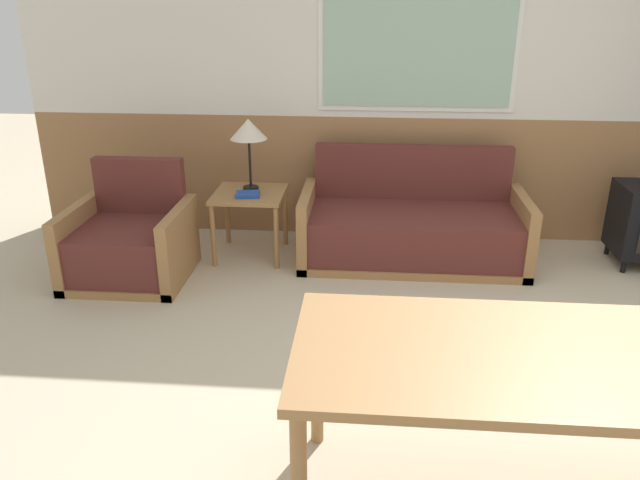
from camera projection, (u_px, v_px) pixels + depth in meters
The scene contains 8 objects.
ground_plane at pixel (492, 423), 3.14m from camera, with size 16.00×16.00×0.00m, color beige.
wall_back at pixel (452, 79), 5.07m from camera, with size 7.20×0.09×2.70m.
couch at pixel (412, 229), 4.98m from camera, with size 1.76×0.81×0.86m.
armchair at pixel (130, 245), 4.67m from camera, with size 0.86×0.78×0.84m.
side_table at pixel (250, 202), 4.99m from camera, with size 0.56×0.56×0.54m.
table_lamp at pixel (248, 131), 4.87m from camera, with size 0.29×0.29×0.57m.
book_stack at pixel (248, 194), 4.86m from camera, with size 0.20×0.18×0.03m.
dining_table at pixel (583, 370), 2.35m from camera, with size 2.20×0.85×0.76m.
Camera 1 is at (-0.65, -2.64, 2.02)m, focal length 35.00 mm.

